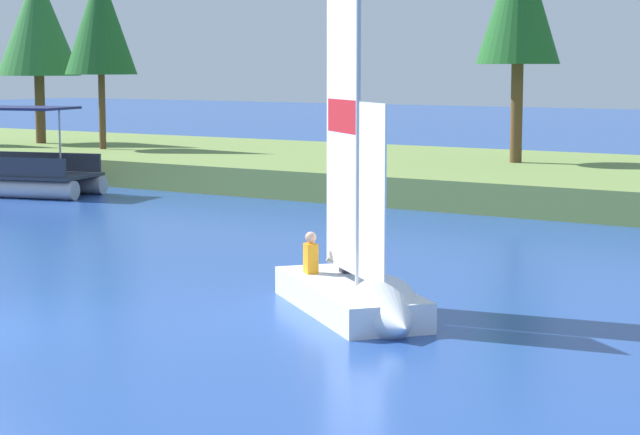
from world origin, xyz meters
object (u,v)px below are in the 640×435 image
(shoreline_tree_midleft, at_px, (38,23))
(wooden_dock, at_px, (42,182))
(sailboat, at_px, (363,293))
(shoreline_tree_centre, at_px, (100,20))
(pontoon_boat, at_px, (19,174))

(shoreline_tree_midleft, height_order, wooden_dock, shoreline_tree_midleft)
(sailboat, bearing_deg, shoreline_tree_centre, -179.48)
(sailboat, height_order, pontoon_boat, sailboat)
(shoreline_tree_midleft, relative_size, sailboat, 1.21)
(sailboat, relative_size, pontoon_boat, 1.07)
(wooden_dock, height_order, pontoon_boat, pontoon_boat)
(wooden_dock, height_order, sailboat, sailboat)
(pontoon_boat, bearing_deg, sailboat, -43.47)
(shoreline_tree_centre, bearing_deg, pontoon_boat, -64.47)
(shoreline_tree_midleft, distance_m, wooden_dock, 11.49)
(shoreline_tree_centre, xyz_separation_m, sailboat, (22.88, -17.51, -5.42))
(sailboat, distance_m, pontoon_boat, 21.73)
(shoreline_tree_centre, xyz_separation_m, wooden_dock, (2.65, -5.67, -5.66))
(wooden_dock, distance_m, sailboat, 23.44)
(shoreline_tree_midleft, xyz_separation_m, shoreline_tree_centre, (4.66, -1.12, -0.04))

